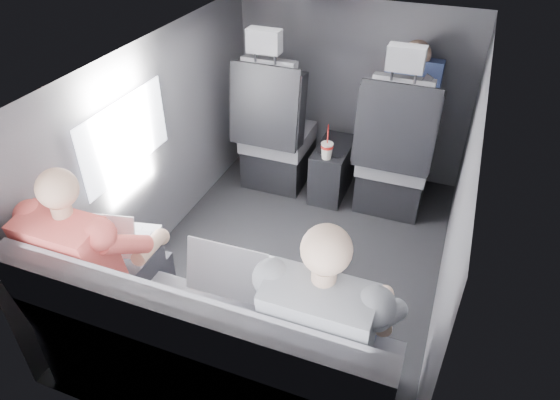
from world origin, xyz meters
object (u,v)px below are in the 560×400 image
at_px(front_seat_right, 394,160).
at_px(laptop_silver, 237,270).
at_px(laptop_black, 347,305).
at_px(passenger_rear_right, 327,329).
at_px(front_seat_left, 275,138).
at_px(laptop_white, 119,236).
at_px(passenger_front_right, 409,101).
at_px(center_console, 332,169).
at_px(soda_cup, 327,150).
at_px(passenger_rear_left, 100,263).
at_px(rear_bench, 213,360).

relative_size(front_seat_right, laptop_silver, 3.37).
bearing_deg(laptop_black, passenger_rear_right, -105.19).
relative_size(front_seat_left, laptop_white, 3.66).
bearing_deg(passenger_front_right, laptop_black, -88.00).
height_order(center_console, soda_cup, soda_cup).
distance_m(laptop_white, laptop_black, 1.17).
bearing_deg(passenger_rear_left, front_seat_right, 59.50).
bearing_deg(soda_cup, front_seat_right, 17.92).
distance_m(center_console, passenger_rear_right, 1.96).
bearing_deg(front_seat_left, laptop_black, -59.36).
height_order(laptop_silver, passenger_front_right, passenger_front_right).
distance_m(laptop_white, passenger_rear_left, 0.18).
relative_size(center_console, rear_bench, 0.30).
height_order(laptop_silver, laptop_black, laptop_silver).
bearing_deg(laptop_silver, soda_cup, 90.70).
distance_m(laptop_white, laptop_silver, 0.65).
bearing_deg(laptop_silver, rear_bench, -93.49).
bearing_deg(passenger_front_right, laptop_silver, -103.30).
height_order(front_seat_left, rear_bench, front_seat_left).
distance_m(center_console, soda_cup, 0.32).
bearing_deg(passenger_rear_right, rear_bench, -169.00).
relative_size(rear_bench, passenger_rear_right, 1.32).
bearing_deg(front_seat_right, passenger_front_right, 86.79).
height_order(center_console, laptop_silver, laptop_silver).
bearing_deg(laptop_black, rear_bench, -155.22).
bearing_deg(rear_bench, soda_cup, 90.08).
relative_size(laptop_black, passenger_rear_right, 0.32).
distance_m(front_seat_left, rear_bench, 1.96).
xyz_separation_m(front_seat_left, laptop_black, (0.98, -1.66, 0.23)).
relative_size(center_console, laptop_silver, 1.28).
height_order(laptop_white, passenger_rear_right, passenger_rear_right).
height_order(laptop_white, laptop_black, laptop_white).
bearing_deg(laptop_silver, laptop_black, -1.86).
distance_m(laptop_black, passenger_rear_left, 1.16).
bearing_deg(laptop_white, center_console, 69.15).
xyz_separation_m(center_console, laptop_silver, (0.02, -1.68, 0.44)).
bearing_deg(passenger_rear_left, center_console, 71.60).
bearing_deg(passenger_rear_right, laptop_silver, 160.66).
bearing_deg(laptop_black, center_console, 107.39).
xyz_separation_m(laptop_white, passenger_rear_left, (0.02, -0.18, -0.02)).
relative_size(front_seat_left, laptop_black, 3.27).
distance_m(laptop_black, passenger_rear_right, 0.16).
xyz_separation_m(laptop_black, passenger_front_right, (-0.07, 1.91, 0.11)).
height_order(soda_cup, laptop_silver, laptop_silver).
xyz_separation_m(front_seat_left, passenger_rear_left, (-0.16, -1.81, 0.21)).
height_order(front_seat_left, center_console, front_seat_left).
bearing_deg(laptop_silver, front_seat_right, 75.18).
bearing_deg(rear_bench, center_console, 90.00).
xyz_separation_m(center_console, rear_bench, (-0.00, -1.94, 0.11)).
bearing_deg(rear_bench, laptop_black, 24.78).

